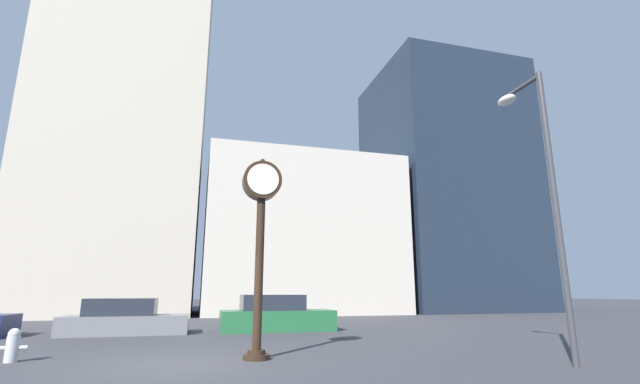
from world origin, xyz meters
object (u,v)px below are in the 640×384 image
street_clock (261,218)px  car_grey (125,319)px  car_green (276,316)px  street_lamp_right (539,167)px  fire_hydrant_near (13,345)px

street_clock → car_grey: 9.13m
car_green → street_lamp_right: 11.86m
street_clock → fire_hydrant_near: size_ratio=6.67×
car_grey → fire_hydrant_near: car_grey is taller
street_clock → street_lamp_right: street_lamp_right is taller
car_green → fire_hydrant_near: car_green is taller
street_lamp_right → street_clock: bearing=158.2°
car_grey → car_green: size_ratio=0.97×
street_clock → street_lamp_right: size_ratio=0.72×
car_green → fire_hydrant_near: bearing=-138.2°
street_clock → car_green: street_clock is taller
car_green → fire_hydrant_near: size_ratio=6.22×
car_green → street_clock: bearing=-103.4°
car_grey → car_green: car_green is taller
car_green → car_grey: bearing=179.3°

